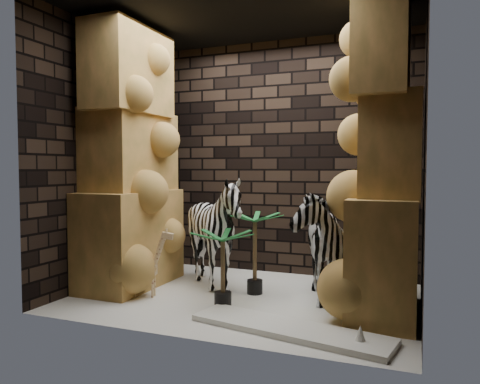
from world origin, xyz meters
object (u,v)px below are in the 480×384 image
at_px(giraffe_toy, 144,262).
at_px(palm_back, 223,269).
at_px(palm_front, 255,253).
at_px(zebra_right, 315,234).
at_px(zebra_left, 215,238).
at_px(surfboard, 289,329).

bearing_deg(giraffe_toy, palm_back, -19.58).
bearing_deg(palm_back, palm_front, 77.32).
height_order(zebra_right, zebra_left, zebra_right).
bearing_deg(zebra_right, zebra_left, 161.01).
xyz_separation_m(zebra_left, giraffe_toy, (-0.57, -0.56, -0.20)).
xyz_separation_m(palm_front, surfboard, (0.65, -0.99, -0.42)).
bearing_deg(palm_back, giraffe_toy, 177.53).
distance_m(zebra_left, palm_front, 0.50).
distance_m(palm_front, surfboard, 1.26).
distance_m(zebra_left, surfboard, 1.62).
bearing_deg(palm_front, zebra_left, 177.05).
xyz_separation_m(giraffe_toy, surfboard, (1.71, -0.46, -0.35)).
distance_m(zebra_left, palm_back, 0.72).
relative_size(palm_back, surfboard, 0.44).
height_order(giraffe_toy, surfboard, giraffe_toy).
distance_m(zebra_right, giraffe_toy, 1.82).
bearing_deg(zebra_right, palm_front, 163.51).
relative_size(zebra_left, palm_front, 1.41).
xyz_separation_m(giraffe_toy, palm_front, (1.06, 0.53, 0.07)).
distance_m(zebra_right, surfboard, 1.22).
xyz_separation_m(zebra_right, surfboard, (0.01, -1.03, -0.66)).
xyz_separation_m(giraffe_toy, palm_back, (0.93, -0.04, 0.01)).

